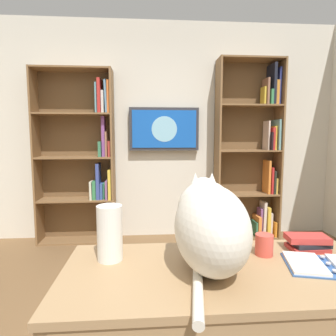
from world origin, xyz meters
name	(u,v)px	position (x,y,z in m)	size (l,w,h in m)	color
wall_back	(163,131)	(0.00, -2.23, 1.35)	(4.52, 0.06, 2.70)	silver
bookshelf_left	(254,153)	(-1.15, -2.07, 1.07)	(0.80, 0.28, 2.22)	brown
bookshelf_right	(84,159)	(0.96, -2.07, 1.01)	(0.92, 0.28, 2.07)	brown
wall_mounted_tv	(164,129)	(-0.02, -2.15, 1.38)	(0.86, 0.07, 0.53)	#333338
desk	(225,300)	(-0.11, 0.35, 0.62)	(1.32, 0.60, 0.75)	#A37F56
cat	(209,222)	(-0.05, 0.31, 0.94)	(0.29, 0.60, 0.38)	silver
open_binder	(328,265)	(-0.54, 0.35, 0.75)	(0.37, 0.29, 0.02)	#335999
paper_towel_roll	(110,233)	(0.37, 0.21, 0.87)	(0.11, 0.11, 0.24)	white
coffee_mug	(264,245)	(-0.33, 0.21, 0.79)	(0.08, 0.08, 0.10)	#D84C3F
desk_book_stack	(308,243)	(-0.56, 0.17, 0.78)	(0.20, 0.12, 0.07)	#B7332D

